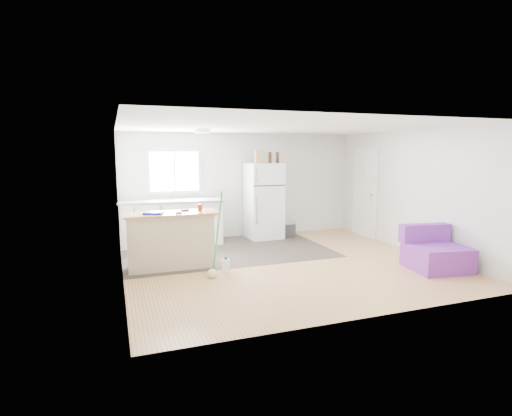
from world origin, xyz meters
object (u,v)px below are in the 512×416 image
at_px(peninsula, 171,240).
at_px(kitchen_cabinets, 172,222).
at_px(mop, 214,263).
at_px(red_cup, 200,207).
at_px(cleaner_jug, 226,266).
at_px(cardboard_box, 260,156).
at_px(cooler, 284,229).
at_px(purple_seat, 435,254).
at_px(refrigerator, 264,201).
at_px(bottle_left, 270,158).
at_px(blue_tray, 153,213).
at_px(bottle_right, 277,157).

bearing_deg(peninsula, kitchen_cabinets, 82.27).
height_order(mop, red_cup, mop).
height_order(cleaner_jug, cardboard_box, cardboard_box).
bearing_deg(peninsula, mop, -51.57).
relative_size(cooler, purple_seat, 0.49).
height_order(cooler, mop, mop).
distance_m(cooler, cleaner_jug, 3.04).
xyz_separation_m(kitchen_cabinets, cleaner_jug, (0.52, -2.37, -0.37)).
distance_m(cooler, cardboard_box, 1.79).
bearing_deg(purple_seat, kitchen_cabinets, 148.61).
bearing_deg(refrigerator, cardboard_box, -148.58).
relative_size(kitchen_cabinets, purple_seat, 2.19).
bearing_deg(kitchen_cabinets, mop, -78.10).
relative_size(purple_seat, mop, 0.72).
relative_size(peninsula, red_cup, 13.11).
bearing_deg(peninsula, bottle_left, 34.21).
distance_m(cleaner_jug, cardboard_box, 3.18).
relative_size(cardboard_box, bottle_left, 1.20).
relative_size(peninsula, bottle_left, 6.29).
bearing_deg(blue_tray, cardboard_box, 34.02).
distance_m(kitchen_cabinets, cooler, 2.58).
height_order(purple_seat, cardboard_box, cardboard_box).
height_order(refrigerator, bottle_right, bottle_right).
relative_size(cleaner_jug, bottle_left, 1.10).
distance_m(peninsula, cardboard_box, 3.07).
bearing_deg(refrigerator, cleaner_jug, -125.03).
bearing_deg(bottle_left, peninsula, -146.98).
bearing_deg(blue_tray, bottle_right, 30.23).
relative_size(purple_seat, blue_tray, 3.36).
height_order(cooler, bottle_right, bottle_right).
height_order(refrigerator, cleaner_jug, refrigerator).
bearing_deg(mop, blue_tray, 128.25).
bearing_deg(cooler, kitchen_cabinets, 176.06).
distance_m(kitchen_cabinets, blue_tray, 1.96).
height_order(refrigerator, bottle_left, bottle_left).
bearing_deg(cleaner_jug, kitchen_cabinets, 114.44).
height_order(peninsula, refrigerator, refrigerator).
distance_m(peninsula, cooler, 3.28).
distance_m(blue_tray, bottle_left, 3.33).
distance_m(purple_seat, cardboard_box, 4.11).
xyz_separation_m(peninsula, mop, (0.56, -0.74, -0.26)).
xyz_separation_m(red_cup, cardboard_box, (1.69, 1.59, 0.85)).
relative_size(kitchen_cabinets, bottle_right, 8.83).
bearing_deg(mop, bottle_left, 37.83).
relative_size(kitchen_cabinets, red_cup, 18.39).
bearing_deg(kitchen_cabinets, cardboard_box, 1.48).
xyz_separation_m(refrigerator, cleaner_jug, (-1.55, -2.33, -0.74)).
distance_m(cleaner_jug, mop, 0.28).
bearing_deg(cleaner_jug, cooler, 59.95).
distance_m(kitchen_cabinets, refrigerator, 2.11).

